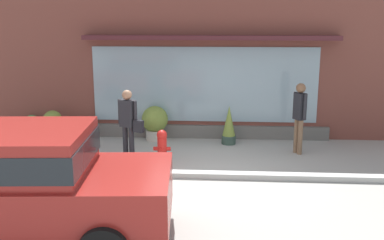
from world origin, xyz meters
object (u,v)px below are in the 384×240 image
object	(u,v)px
parked_car_red	(15,179)
potted_plant_corner_tall	(32,124)
pedestrian_with_handbag	(129,120)
potted_plant_window_left	(229,126)
potted_plant_near_hydrant	(53,125)
potted_plant_window_right	(155,122)
fire_hydrant	(162,148)
potted_plant_by_entrance	(90,127)
pedestrian_passerby	(299,113)

from	to	relation	value
parked_car_red	potted_plant_corner_tall	size ratio (longest dim) A/B	7.23
pedestrian_with_handbag	potted_plant_window_left	distance (m)	2.88
potted_plant_near_hydrant	potted_plant_window_right	xyz separation A→B (m)	(2.75, 0.22, 0.08)
potted_plant_corner_tall	potted_plant_window_right	size ratio (longest dim) A/B	0.66
fire_hydrant	potted_plant_by_entrance	bearing A→B (deg)	136.82
fire_hydrant	parked_car_red	world-z (taller)	parked_car_red
fire_hydrant	potted_plant_by_entrance	distance (m)	3.16
parked_car_red	potted_plant_window_left	bearing A→B (deg)	55.51
potted_plant_by_entrance	potted_plant_near_hydrant	size ratio (longest dim) A/B	0.75
pedestrian_passerby	fire_hydrant	bearing A→B (deg)	79.66
pedestrian_passerby	potted_plant_corner_tall	bearing A→B (deg)	51.89
potted_plant_near_hydrant	potted_plant_window_right	world-z (taller)	potted_plant_window_right
potted_plant_near_hydrant	potted_plant_window_left	bearing A→B (deg)	-0.65
fire_hydrant	potted_plant_window_left	bearing A→B (deg)	50.23
pedestrian_with_handbag	parked_car_red	size ratio (longest dim) A/B	0.38
parked_car_red	potted_plant_corner_tall	world-z (taller)	parked_car_red
pedestrian_with_handbag	potted_plant_window_right	distance (m)	2.00
potted_plant_by_entrance	potted_plant_window_right	distance (m)	1.84
fire_hydrant	potted_plant_window_right	xyz separation A→B (m)	(-0.48, 2.11, 0.10)
parked_car_red	potted_plant_window_right	xyz separation A→B (m)	(1.18, 5.77, -0.46)
fire_hydrant	potted_plant_near_hydrant	world-z (taller)	potted_plant_near_hydrant
pedestrian_passerby	parked_car_red	world-z (taller)	pedestrian_passerby
potted_plant_window_right	pedestrian_with_handbag	bearing A→B (deg)	-99.22
pedestrian_with_handbag	potted_plant_near_hydrant	world-z (taller)	pedestrian_with_handbag
parked_car_red	potted_plant_by_entrance	size ratio (longest dim) A/B	7.25
pedestrian_passerby	parked_car_red	distance (m)	6.79
potted_plant_by_entrance	potted_plant_corner_tall	xyz separation A→B (m)	(-1.66, 0.07, 0.02)
potted_plant_window_left	pedestrian_with_handbag	bearing A→B (deg)	-144.74
parked_car_red	potted_plant_near_hydrant	size ratio (longest dim) A/B	5.44
potted_plant_window_left	pedestrian_passerby	bearing A→B (deg)	-24.08
fire_hydrant	parked_car_red	xyz separation A→B (m)	(-1.65, -3.66, 0.57)
potted_plant_corner_tall	potted_plant_window_right	xyz separation A→B (m)	(3.49, -0.12, 0.16)
fire_hydrant	potted_plant_corner_tall	size ratio (longest dim) A/B	1.32
pedestrian_with_handbag	potted_plant_window_right	xyz separation A→B (m)	(0.31, 1.91, -0.47)
pedestrian_with_handbag	pedestrian_passerby	size ratio (longest dim) A/B	0.96
pedestrian_with_handbag	potted_plant_window_left	world-z (taller)	pedestrian_with_handbag
parked_car_red	potted_plant_window_right	bearing A→B (deg)	74.04
pedestrian_with_handbag	potted_plant_window_right	size ratio (longest dim) A/B	1.79
potted_plant_window_left	parked_car_red	bearing A→B (deg)	-120.05
pedestrian_passerby	potted_plant_corner_tall	xyz separation A→B (m)	(-7.17, 1.14, -0.68)
parked_car_red	potted_plant_window_left	xyz separation A→B (m)	(3.18, 5.50, -0.48)
fire_hydrant	potted_plant_corner_tall	distance (m)	4.55
pedestrian_passerby	potted_plant_by_entrance	world-z (taller)	pedestrian_passerby
potted_plant_window_left	potted_plant_corner_tall	bearing A→B (deg)	175.88
potted_plant_by_entrance	fire_hydrant	bearing A→B (deg)	-43.18
fire_hydrant	pedestrian_with_handbag	xyz separation A→B (m)	(-0.79, 0.20, 0.58)
parked_car_red	potted_plant_by_entrance	distance (m)	5.90
potted_plant_near_hydrant	potted_plant_window_right	distance (m)	2.76
fire_hydrant	pedestrian_with_handbag	bearing A→B (deg)	165.87
fire_hydrant	parked_car_red	distance (m)	4.06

